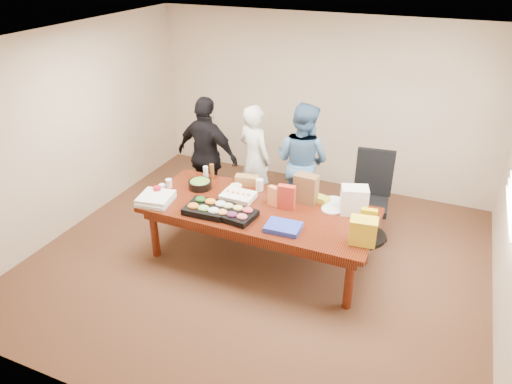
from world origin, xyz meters
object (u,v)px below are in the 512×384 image
at_px(office_chair, 368,201).
at_px(person_center, 255,159).
at_px(conference_table, 259,234).
at_px(sheet_cake, 238,196).
at_px(person_right, 302,162).
at_px(salad_bowl, 200,185).

distance_m(office_chair, person_center, 1.74).
xyz_separation_m(conference_table, sheet_cake, (-0.34, 0.11, 0.41)).
xyz_separation_m(person_center, person_right, (0.69, 0.08, 0.05)).
height_order(person_right, salad_bowl, person_right).
distance_m(conference_table, salad_bowl, 1.03).
relative_size(office_chair, salad_bowl, 3.84).
relative_size(person_right, salad_bowl, 5.62).
distance_m(sheet_cake, salad_bowl, 0.59).
bearing_deg(person_center, conference_table, 139.88).
bearing_deg(person_right, salad_bowl, 61.44).
height_order(office_chair, sheet_cake, office_chair).
bearing_deg(sheet_cake, person_center, 103.24).
height_order(office_chair, salad_bowl, office_chair).
bearing_deg(salad_bowl, conference_table, -11.20).
distance_m(office_chair, sheet_cake, 1.73).
distance_m(conference_table, person_right, 1.37).
bearing_deg(conference_table, person_right, 85.21).
height_order(person_center, salad_bowl, person_center).
bearing_deg(person_center, office_chair, -162.50).
bearing_deg(office_chair, person_center, 166.80).
distance_m(conference_table, person_center, 1.40).
bearing_deg(sheet_cake, conference_table, -18.06).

